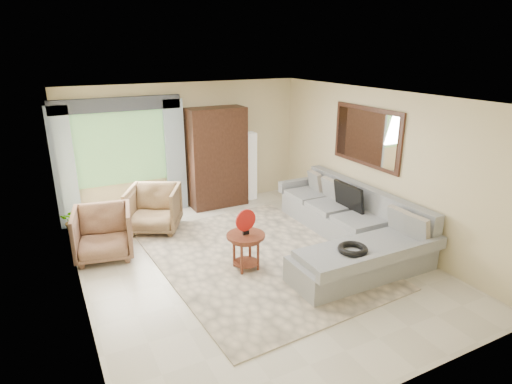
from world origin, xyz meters
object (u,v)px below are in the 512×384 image
armchair_left (103,233)px  floor_lamp (250,166)px  potted_plant (76,220)px  tv_screen (349,197)px  coffee_table (246,251)px  sectional_sofa (349,230)px  armoire (217,158)px  armchair_right (154,209)px

armchair_left → floor_lamp: 3.70m
armchair_left → potted_plant: armchair_left is taller
tv_screen → armchair_left: (-4.08, 1.10, -0.30)m
potted_plant → coffee_table: bearing=-50.2°
tv_screen → coffee_table: size_ratio=1.26×
potted_plant → armchair_left: bearing=-74.6°
sectional_sofa → armoire: bearing=113.1°
coffee_table → armchair_left: (-1.86, 1.45, 0.11)m
tv_screen → potted_plant: tv_screen is taller
armoire → coffee_table: bearing=-104.2°
floor_lamp → tv_screen: bearing=-74.8°
coffee_table → armchair_left: bearing=142.1°
armchair_right → floor_lamp: (2.37, 0.77, 0.33)m
sectional_sofa → coffee_table: size_ratio=5.89×
armchair_left → armchair_right: armchair_right is taller
sectional_sofa → armchair_right: sectional_sofa is taller
coffee_table → armoire: 3.04m
sectional_sofa → tv_screen: tv_screen is taller
floor_lamp → armoire: bearing=-175.7°
floor_lamp → armchair_left: bearing=-156.5°
armoire → armchair_left: bearing=-151.4°
coffee_table → armchair_right: bearing=111.7°
floor_lamp → sectional_sofa: bearing=-81.7°
armchair_right → armoire: bearing=52.1°
sectional_sofa → armchair_left: (-3.81, 1.49, 0.13)m
sectional_sofa → tv_screen: 0.64m
potted_plant → floor_lamp: size_ratio=0.36×
coffee_table → tv_screen: bearing=8.9°
sectional_sofa → tv_screen: size_ratio=4.68×
floor_lamp → coffee_table: bearing=-117.6°
coffee_table → armoire: armoire is taller
tv_screen → floor_lamp: floor_lamp is taller
sectional_sofa → floor_lamp: 3.03m
tv_screen → potted_plant: 4.98m
tv_screen → armchair_right: 3.57m
potted_plant → floor_lamp: 3.75m
armchair_left → armchair_right: (1.01, 0.70, 0.00)m
armchair_right → armoire: size_ratio=0.44×
potted_plant → tv_screen: bearing=-27.3°
floor_lamp → armchair_right: bearing=-162.0°
sectional_sofa → potted_plant: bearing=147.2°
sectional_sofa → armchair_right: (-2.81, 2.18, 0.14)m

